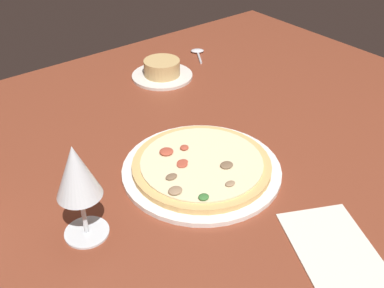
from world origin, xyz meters
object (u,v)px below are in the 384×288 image
object	(u,v)px
pizza_main	(201,167)
wine_glass_near	(77,175)
spoon	(198,52)
paper_menu	(335,252)
ramekin_on_saucer	(162,70)

from	to	relation	value
pizza_main	wine_glass_near	world-z (taller)	wine_glass_near
spoon	wine_glass_near	bearing A→B (deg)	-142.67
wine_glass_near	paper_menu	distance (cm)	43.01
pizza_main	ramekin_on_saucer	bearing A→B (deg)	65.17
ramekin_on_saucer	wine_glass_near	bearing A→B (deg)	-137.28
pizza_main	paper_menu	size ratio (longest dim) A/B	1.57
paper_menu	spoon	xyz separation A→B (cm)	(32.82, 76.28, 0.31)
wine_glass_near	paper_menu	xyz separation A→B (cm)	(29.50, -28.76, -12.34)
wine_glass_near	paper_menu	bearing A→B (deg)	-44.28
pizza_main	paper_menu	world-z (taller)	pizza_main
ramekin_on_saucer	wine_glass_near	size ratio (longest dim) A/B	0.93
wine_glass_near	paper_menu	size ratio (longest dim) A/B	0.89
ramekin_on_saucer	spoon	xyz separation A→B (cm)	(17.88, 6.48, -1.56)
pizza_main	spoon	size ratio (longest dim) A/B	3.22
spoon	paper_menu	bearing A→B (deg)	-113.28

